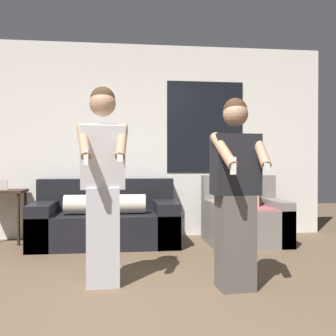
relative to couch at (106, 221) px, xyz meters
The scene contains 7 objects.
ground_plane 2.62m from the couch, 81.06° to the right, with size 14.00×14.00×0.00m, color brown.
wall_back 1.24m from the couch, 49.33° to the left, with size 5.40×0.07×2.70m.
couch is the anchor object (origin of this frame).
armchair 1.79m from the couch, ahead, with size 0.99×0.83×0.87m.
side_table 1.38m from the couch, behind, with size 0.57×0.43×0.84m.
person_left 1.82m from the couch, 88.60° to the right, with size 0.43×0.50×1.68m.
person_right 2.30m from the couch, 59.90° to the right, with size 0.44×0.47×1.57m.
Camera 1 is at (-0.21, -2.49, 1.04)m, focal length 42.00 mm.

